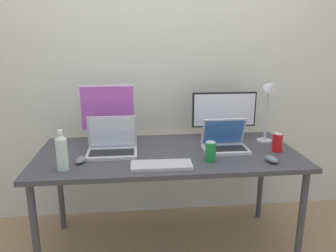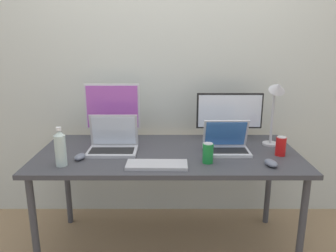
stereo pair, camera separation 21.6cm
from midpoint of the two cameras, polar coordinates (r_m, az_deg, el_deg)
The scene contains 14 objects.
ground_plane at distance 2.56m, azimuth 2.58°, elevation -20.31°, with size 16.00×16.00×0.00m, color #9E7F5B.
wall_back at distance 2.68m, azimuth 2.34°, elevation 11.15°, with size 7.00×0.08×2.60m, color silver.
work_desk at distance 2.24m, azimuth 2.78°, elevation -5.93°, with size 1.75×0.79×0.74m.
monitor_left at distance 2.46m, azimuth -7.15°, elevation 2.62°, with size 0.40×0.19×0.42m.
monitor_center at distance 2.50m, azimuth 13.09°, elevation 1.96°, with size 0.49×0.18×0.35m.
laptop_silver at distance 2.23m, azimuth -6.84°, elevation -3.02°, with size 0.33×0.23×0.24m.
laptop_secondary at distance 2.26m, azimuth 12.81°, elevation -3.17°, with size 0.30×0.21×0.22m.
keyboard_main at distance 1.97m, azimuth 1.22°, elevation -6.84°, with size 0.37×0.15×0.02m, color #B2B2B7.
mouse_by_keyboard at distance 2.12m, azimuth -12.28°, elevation -5.31°, with size 0.06×0.10×0.04m, color slate.
mouse_by_laptop at distance 2.10m, azimuth 20.38°, elevation -6.12°, with size 0.06×0.11×0.04m, color slate.
water_bottle at distance 2.02m, azimuth -15.36°, elevation -3.82°, with size 0.07×0.07×0.24m.
soda_can_near_keyboard at distance 2.29m, azimuth 21.64°, elevation -3.32°, with size 0.07×0.07×0.13m.
soda_can_by_laptop at distance 2.04m, azimuth 10.03°, elevation -4.72°, with size 0.07×0.07×0.13m.
desk_lamp at distance 2.39m, azimuth 20.77°, elevation 4.11°, with size 0.11×0.18×0.48m.
Camera 2 is at (-0.00, -2.09, 1.48)m, focal length 35.00 mm.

